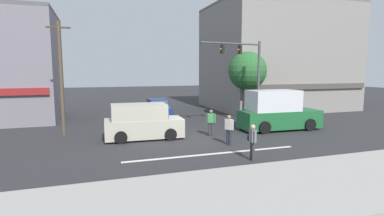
% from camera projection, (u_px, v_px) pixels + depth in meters
% --- Properties ---
extents(ground_plane, '(120.00, 120.00, 0.00)m').
position_uv_depth(ground_plane, '(192.00, 139.00, 18.09)').
color(ground_plane, '#2B2B2D').
extents(lane_marking_stripe, '(9.00, 0.24, 0.01)m').
position_uv_depth(lane_marking_stripe, '(214.00, 154.00, 14.80)').
color(lane_marking_stripe, silver).
rests_on(lane_marking_stripe, ground).
extents(sidewalk_curb, '(40.00, 5.00, 0.16)m').
position_uv_depth(sidewalk_curb, '(271.00, 190.00, 10.08)').
color(sidewalk_curb, '#9E9993').
rests_on(sidewalk_curb, ground).
extents(building_right_corner, '(13.95, 10.83, 10.96)m').
position_uv_depth(building_right_corner, '(276.00, 58.00, 32.52)').
color(building_right_corner, gray).
rests_on(building_right_corner, ground).
extents(street_tree, '(3.24, 3.24, 5.67)m').
position_uv_depth(street_tree, '(247.00, 71.00, 25.25)').
color(street_tree, '#4C3823').
rests_on(street_tree, ground).
extents(utility_pole_near_left, '(1.40, 0.22, 7.11)m').
position_uv_depth(utility_pole_near_left, '(61.00, 77.00, 18.62)').
color(utility_pole_near_left, brown).
rests_on(utility_pole_near_left, ground).
extents(traffic_light_mast, '(4.86, 0.71, 6.20)m').
position_uv_depth(traffic_light_mast, '(248.00, 69.00, 21.57)').
color(traffic_light_mast, '#47474C').
rests_on(traffic_light_mast, ground).
extents(sedan_crossing_center, '(1.90, 4.11, 1.58)m').
position_uv_depth(sedan_crossing_center, '(158.00, 109.00, 26.52)').
color(sedan_crossing_center, navy).
rests_on(sedan_crossing_center, ground).
extents(van_crossing_leftbound, '(4.67, 2.18, 2.11)m').
position_uv_depth(van_crossing_leftbound, '(142.00, 122.00, 17.94)').
color(van_crossing_leftbound, '#B7B29E').
rests_on(van_crossing_leftbound, ground).
extents(box_truck_parked_curbside, '(5.66, 2.38, 2.75)m').
position_uv_depth(box_truck_parked_curbside, '(277.00, 112.00, 20.66)').
color(box_truck_parked_curbside, '#1E6033').
rests_on(box_truck_parked_curbside, ground).
extents(pedestrian_foreground_with_bag, '(0.34, 0.67, 1.67)m').
position_uv_depth(pedestrian_foreground_with_bag, '(252.00, 140.00, 13.65)').
color(pedestrian_foreground_with_bag, '#333338').
rests_on(pedestrian_foreground_with_bag, ground).
extents(pedestrian_mid_crossing, '(0.49, 0.38, 1.67)m').
position_uv_depth(pedestrian_mid_crossing, '(211.00, 121.00, 18.65)').
color(pedestrian_mid_crossing, '#333338').
rests_on(pedestrian_mid_crossing, ground).
extents(pedestrian_far_side, '(0.38, 0.49, 1.67)m').
position_uv_depth(pedestrian_far_side, '(229.00, 128.00, 16.48)').
color(pedestrian_far_side, '#232838').
rests_on(pedestrian_far_side, ground).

